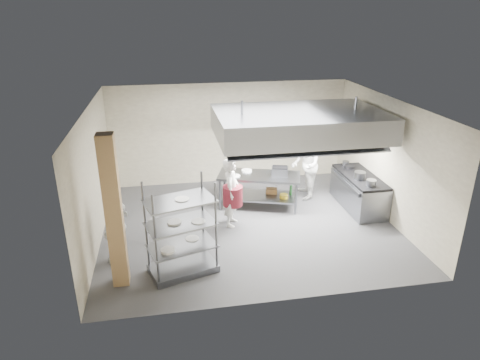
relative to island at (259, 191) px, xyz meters
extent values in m
plane|color=#343436|center=(-0.47, -1.00, -0.46)|extent=(7.00, 7.00, 0.00)
plane|color=silver|center=(-0.47, -1.00, 2.54)|extent=(7.00, 7.00, 0.00)
plane|color=tan|center=(-0.47, 2.00, 1.04)|extent=(7.00, 0.00, 7.00)
plane|color=tan|center=(-3.97, -1.00, 1.04)|extent=(0.00, 6.00, 6.00)
plane|color=tan|center=(3.03, -1.00, 1.04)|extent=(0.00, 6.00, 6.00)
cube|color=tan|center=(-3.37, -2.90, 1.04)|extent=(0.30, 0.30, 3.00)
cube|color=gray|center=(0.83, -0.60, 1.94)|extent=(4.00, 2.50, 0.60)
cube|color=white|center=(-0.07, -0.60, 1.62)|extent=(1.60, 0.12, 0.04)
cube|color=white|center=(1.73, -0.60, 1.62)|extent=(1.60, 0.12, 0.04)
cube|color=gray|center=(1.33, 1.84, 1.04)|extent=(1.50, 0.28, 0.04)
cube|color=gray|center=(0.00, 0.00, 0.42)|extent=(2.30, 1.49, 0.06)
cube|color=slate|center=(0.00, 0.00, -0.16)|extent=(2.11, 1.36, 0.04)
cube|color=gray|center=(2.61, -0.50, -0.04)|extent=(0.80, 2.00, 0.84)
cube|color=black|center=(2.61, -0.50, 0.41)|extent=(0.78, 1.96, 0.06)
imported|color=white|center=(-0.88, -0.89, 0.40)|extent=(0.58, 0.72, 1.71)
imported|color=white|center=(1.39, 0.36, 0.52)|extent=(0.88, 1.05, 1.95)
imported|color=white|center=(-3.47, -2.06, 0.38)|extent=(0.70, 1.05, 1.66)
cube|color=slate|center=(0.52, -0.12, 0.56)|extent=(0.50, 0.44, 0.21)
cube|color=olive|center=(0.37, 0.09, -0.07)|extent=(0.35, 0.28, 0.13)
cylinder|color=gray|center=(2.47, -0.72, 0.54)|extent=(0.28, 0.28, 0.20)
cylinder|color=white|center=(-2.17, -2.74, 0.17)|extent=(0.28, 0.28, 0.05)
camera|label=1|loc=(-2.34, -10.20, 4.52)|focal=32.00mm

